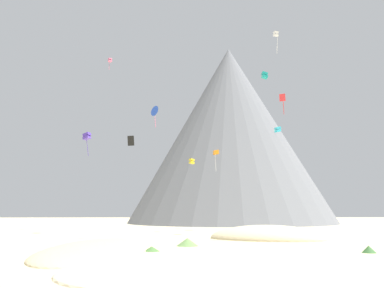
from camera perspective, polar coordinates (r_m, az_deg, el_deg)
ground_plane at (r=37.70m, az=9.11°, el=-15.85°), size 400.00×400.00×0.00m
dune_foreground_left at (r=63.64m, az=10.75°, el=-13.08°), size 21.11×17.77×4.19m
dune_foreground_right at (r=31.48m, az=2.49°, el=-17.27°), size 27.79×25.33×2.10m
dune_midground at (r=45.42m, az=-13.30°, el=-14.58°), size 12.46×26.98×2.07m
bush_scatter_east at (r=44.53m, az=-5.73°, el=-14.56°), size 1.86×1.86×0.52m
bush_mid_center at (r=50.60m, az=-0.66°, el=-13.71°), size 3.79×3.79×0.96m
bush_near_left at (r=46.43m, az=23.75°, el=-13.47°), size 1.62×1.62×0.75m
rock_massif at (r=140.53m, az=5.31°, el=1.29°), size 88.50×88.50×61.56m
kite_red_mid at (r=61.89m, az=12.70°, el=6.22°), size 0.94×0.77×3.20m
kite_orange_mid at (r=94.51m, az=3.41°, el=-1.22°), size 1.39×1.33×5.03m
kite_indigo_mid at (r=80.50m, az=-14.67°, el=1.05°), size 1.64×1.57×4.57m
kite_white_high at (r=79.49m, az=11.79°, el=14.97°), size 0.97×1.01×4.26m
kite_teal_high at (r=92.63m, az=10.25°, el=9.55°), size 1.36×1.25×1.58m
kite_yellow_mid at (r=82.41m, az=-0.03°, el=-2.47°), size 1.22×1.20×1.13m
kite_blue_mid at (r=61.01m, az=-5.24°, el=4.63°), size 1.51×1.56×3.35m
kite_rainbow_high at (r=96.13m, az=-11.55°, el=11.55°), size 0.98×0.98×2.69m
kite_cyan_mid at (r=93.28m, az=12.05°, el=2.02°), size 1.46×1.41×1.32m
kite_black_mid at (r=64.41m, az=-8.66°, el=0.46°), size 1.13×0.65×1.56m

